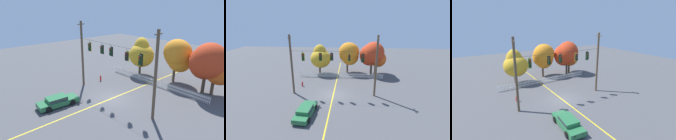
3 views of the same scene
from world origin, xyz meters
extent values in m
plane|color=#4C4C4F|center=(0.00, 0.00, 0.00)|extent=(80.00, 80.00, 0.00)
cube|color=gold|center=(0.00, 0.00, 0.00)|extent=(0.16, 36.00, 0.01)
cylinder|color=brown|center=(-6.10, 0.00, 4.47)|extent=(0.30, 0.30, 8.94)
cylinder|color=brown|center=(6.10, 0.00, 4.47)|extent=(0.30, 0.30, 8.94)
cube|color=brown|center=(-6.10, 0.00, 8.49)|extent=(0.10, 1.10, 0.10)
cube|color=brown|center=(6.10, 0.00, 8.49)|extent=(0.10, 1.10, 0.10)
cylinder|color=black|center=(0.00, 0.00, 6.63)|extent=(12.00, 0.02, 0.02)
cylinder|color=black|center=(-4.35, 0.00, 6.43)|extent=(0.03, 0.03, 0.40)
cube|color=yellow|center=(-4.35, 0.13, 5.73)|extent=(0.43, 0.02, 1.24)
cube|color=black|center=(-4.35, 0.00, 5.73)|extent=(0.30, 0.24, 1.00)
cylinder|color=red|center=(-4.35, -0.14, 6.06)|extent=(0.20, 0.03, 0.20)
cube|color=black|center=(-4.35, -0.18, 6.18)|extent=(0.22, 0.12, 0.06)
cylinder|color=#463B09|center=(-4.35, -0.14, 5.73)|extent=(0.20, 0.03, 0.20)
cube|color=black|center=(-4.35, -0.18, 5.84)|extent=(0.22, 0.12, 0.06)
cylinder|color=#073513|center=(-4.35, -0.14, 5.39)|extent=(0.20, 0.03, 0.20)
cube|color=black|center=(-4.35, -0.18, 5.51)|extent=(0.22, 0.12, 0.06)
cylinder|color=black|center=(-1.84, 0.00, 6.43)|extent=(0.03, 0.03, 0.40)
cube|color=black|center=(-1.84, 0.13, 5.78)|extent=(0.43, 0.02, 1.13)
cube|color=black|center=(-1.84, 0.00, 5.78)|extent=(0.30, 0.24, 0.91)
cylinder|color=red|center=(-1.84, -0.14, 6.08)|extent=(0.20, 0.03, 0.20)
cube|color=black|center=(-1.84, -0.18, 6.20)|extent=(0.22, 0.12, 0.06)
cylinder|color=#463B09|center=(-1.84, -0.14, 5.78)|extent=(0.20, 0.03, 0.20)
cube|color=black|center=(-1.84, -0.18, 5.90)|extent=(0.22, 0.12, 0.06)
cylinder|color=#073513|center=(-1.84, -0.14, 5.48)|extent=(0.20, 0.03, 0.20)
cube|color=black|center=(-1.84, -0.18, 5.59)|extent=(0.22, 0.12, 0.06)
cylinder|color=black|center=(-0.21, 0.00, 6.45)|extent=(0.03, 0.03, 0.36)
cube|color=black|center=(-0.21, 0.13, 5.82)|extent=(0.43, 0.02, 1.12)
cube|color=black|center=(-0.21, 0.00, 5.82)|extent=(0.30, 0.24, 0.91)
cylinder|color=red|center=(-0.21, -0.14, 6.12)|extent=(0.20, 0.03, 0.20)
cube|color=black|center=(-0.21, -0.18, 6.24)|extent=(0.22, 0.12, 0.06)
cylinder|color=#463B09|center=(-0.21, -0.14, 5.82)|extent=(0.20, 0.03, 0.20)
cube|color=black|center=(-0.21, -0.18, 5.93)|extent=(0.22, 0.12, 0.06)
cylinder|color=#073513|center=(-0.21, -0.14, 5.52)|extent=(0.20, 0.03, 0.20)
cube|color=black|center=(-0.21, -0.18, 5.63)|extent=(0.22, 0.12, 0.06)
cylinder|color=black|center=(2.30, 0.00, 6.42)|extent=(0.03, 0.03, 0.43)
cube|color=yellow|center=(2.30, 0.13, 5.75)|extent=(0.43, 0.02, 1.13)
cube|color=black|center=(2.30, 0.00, 5.75)|extent=(0.30, 0.24, 0.91)
cylinder|color=red|center=(2.30, -0.14, 6.05)|extent=(0.20, 0.03, 0.20)
cube|color=black|center=(2.30, -0.18, 6.17)|extent=(0.22, 0.12, 0.06)
cylinder|color=#463B09|center=(2.30, -0.14, 5.75)|extent=(0.20, 0.03, 0.20)
cube|color=black|center=(2.30, -0.18, 5.87)|extent=(0.22, 0.12, 0.06)
cylinder|color=#073513|center=(2.30, -0.14, 5.45)|extent=(0.20, 0.03, 0.20)
cube|color=black|center=(2.30, -0.18, 5.56)|extent=(0.22, 0.12, 0.06)
cylinder|color=black|center=(4.18, 0.00, 6.43)|extent=(0.03, 0.03, 0.40)
cube|color=black|center=(4.18, 0.13, 5.73)|extent=(0.43, 0.02, 1.24)
cube|color=black|center=(4.18, 0.00, 5.73)|extent=(0.30, 0.24, 1.00)
cylinder|color=red|center=(4.18, -0.14, 6.06)|extent=(0.20, 0.03, 0.20)
cube|color=black|center=(4.18, -0.18, 6.18)|extent=(0.22, 0.12, 0.06)
cylinder|color=#463B09|center=(4.18, -0.14, 5.73)|extent=(0.20, 0.03, 0.20)
cube|color=black|center=(4.18, -0.18, 5.85)|extent=(0.22, 0.12, 0.06)
cylinder|color=#073513|center=(4.18, -0.14, 5.40)|extent=(0.20, 0.03, 0.20)
cube|color=black|center=(4.18, -0.18, 5.51)|extent=(0.22, 0.12, 0.06)
cube|color=white|center=(-7.23, 7.25, 0.50)|extent=(0.06, 0.04, 0.99)
cube|color=white|center=(-7.01, 7.25, 0.50)|extent=(0.06, 0.04, 0.99)
cube|color=white|center=(-6.78, 7.25, 0.50)|extent=(0.06, 0.04, 0.99)
cube|color=white|center=(-6.56, 7.25, 0.50)|extent=(0.06, 0.04, 0.99)
cube|color=white|center=(-6.33, 7.25, 0.50)|extent=(0.06, 0.04, 0.99)
cube|color=white|center=(-6.11, 7.25, 0.50)|extent=(0.06, 0.04, 0.99)
cube|color=white|center=(-5.89, 7.25, 0.50)|extent=(0.06, 0.04, 0.99)
cube|color=white|center=(-5.66, 7.25, 0.50)|extent=(0.06, 0.04, 0.99)
cube|color=white|center=(-5.44, 7.25, 0.50)|extent=(0.06, 0.04, 0.99)
cube|color=white|center=(-5.21, 7.25, 0.50)|extent=(0.06, 0.04, 0.99)
cube|color=white|center=(-4.99, 7.25, 0.50)|extent=(0.06, 0.04, 0.99)
cube|color=white|center=(-4.76, 7.25, 0.50)|extent=(0.06, 0.04, 0.99)
cube|color=white|center=(-4.54, 7.25, 0.50)|extent=(0.06, 0.04, 0.99)
cube|color=white|center=(-4.32, 7.25, 0.50)|extent=(0.06, 0.04, 0.99)
cube|color=white|center=(-4.09, 7.25, 0.50)|extent=(0.06, 0.04, 0.99)
cube|color=white|center=(-3.87, 7.25, 0.50)|extent=(0.06, 0.04, 0.99)
cube|color=white|center=(-3.64, 7.25, 0.50)|extent=(0.06, 0.04, 0.99)
cube|color=white|center=(-3.42, 7.25, 0.50)|extent=(0.06, 0.04, 0.99)
cube|color=white|center=(-3.20, 7.25, 0.50)|extent=(0.06, 0.04, 0.99)
cube|color=white|center=(-2.97, 7.25, 0.50)|extent=(0.06, 0.04, 0.99)
cube|color=white|center=(-2.75, 7.25, 0.50)|extent=(0.06, 0.04, 0.99)
cube|color=white|center=(-2.52, 7.25, 0.50)|extent=(0.06, 0.04, 0.99)
cube|color=white|center=(-2.30, 7.25, 0.50)|extent=(0.06, 0.04, 0.99)
cube|color=white|center=(-2.08, 7.25, 0.50)|extent=(0.06, 0.04, 0.99)
cube|color=white|center=(-1.85, 7.25, 0.50)|extent=(0.06, 0.04, 0.99)
cube|color=white|center=(-1.63, 7.25, 0.50)|extent=(0.06, 0.04, 0.99)
cube|color=white|center=(-1.40, 7.25, 0.50)|extent=(0.06, 0.04, 0.99)
cube|color=white|center=(-1.18, 7.25, 0.50)|extent=(0.06, 0.04, 0.99)
cube|color=white|center=(-0.96, 7.25, 0.50)|extent=(0.06, 0.04, 0.99)
cube|color=white|center=(-0.73, 7.25, 0.50)|extent=(0.06, 0.04, 0.99)
cube|color=white|center=(-0.51, 7.25, 0.50)|extent=(0.06, 0.04, 0.99)
cube|color=white|center=(-0.28, 7.25, 0.50)|extent=(0.06, 0.04, 0.99)
cube|color=white|center=(-0.06, 7.25, 0.50)|extent=(0.06, 0.04, 0.99)
cube|color=white|center=(0.16, 7.25, 0.50)|extent=(0.06, 0.04, 0.99)
cube|color=white|center=(0.39, 7.25, 0.50)|extent=(0.06, 0.04, 0.99)
cube|color=white|center=(0.61, 7.25, 0.50)|extent=(0.06, 0.04, 0.99)
cube|color=white|center=(0.84, 7.25, 0.50)|extent=(0.06, 0.04, 0.99)
cube|color=white|center=(1.06, 7.25, 0.50)|extent=(0.06, 0.04, 0.99)
cube|color=white|center=(1.29, 7.25, 0.50)|extent=(0.06, 0.04, 0.99)
cube|color=white|center=(1.51, 7.25, 0.50)|extent=(0.06, 0.04, 0.99)
cube|color=white|center=(1.73, 7.25, 0.50)|extent=(0.06, 0.04, 0.99)
cube|color=white|center=(1.96, 7.25, 0.50)|extent=(0.06, 0.04, 0.99)
cube|color=white|center=(2.18, 7.25, 0.50)|extent=(0.06, 0.04, 0.99)
cube|color=white|center=(2.41, 7.25, 0.50)|extent=(0.06, 0.04, 0.99)
cube|color=white|center=(2.63, 7.25, 0.50)|extent=(0.06, 0.04, 0.99)
cube|color=white|center=(2.85, 7.25, 0.50)|extent=(0.06, 0.04, 0.99)
cube|color=white|center=(3.08, 7.25, 0.50)|extent=(0.06, 0.04, 0.99)
cube|color=white|center=(3.30, 7.25, 0.50)|extent=(0.06, 0.04, 0.99)
cube|color=white|center=(3.53, 7.25, 0.50)|extent=(0.06, 0.04, 0.99)
cube|color=white|center=(3.75, 7.25, 0.50)|extent=(0.06, 0.04, 0.99)
cube|color=white|center=(3.97, 7.25, 0.50)|extent=(0.06, 0.04, 0.99)
cube|color=white|center=(4.20, 7.25, 0.50)|extent=(0.06, 0.04, 0.99)
cube|color=white|center=(4.42, 7.25, 0.50)|extent=(0.06, 0.04, 0.99)
cube|color=white|center=(4.65, 7.25, 0.50)|extent=(0.06, 0.04, 0.99)
cube|color=white|center=(4.87, 7.25, 0.50)|extent=(0.06, 0.04, 0.99)
cube|color=white|center=(5.09, 7.25, 0.50)|extent=(0.06, 0.04, 0.99)
cube|color=white|center=(5.32, 7.25, 0.50)|extent=(0.06, 0.04, 0.99)
cube|color=white|center=(5.54, 7.25, 0.50)|extent=(0.06, 0.04, 0.99)
cube|color=white|center=(5.77, 7.25, 0.50)|extent=(0.06, 0.04, 0.99)
cube|color=white|center=(5.99, 7.25, 0.50)|extent=(0.06, 0.04, 0.99)
cube|color=white|center=(6.22, 7.25, 0.50)|extent=(0.06, 0.04, 0.99)
cube|color=white|center=(6.44, 7.25, 0.50)|extent=(0.06, 0.04, 0.99)
cube|color=white|center=(6.66, 7.25, 0.50)|extent=(0.06, 0.04, 0.99)
cube|color=white|center=(6.89, 7.25, 0.50)|extent=(0.06, 0.04, 0.99)
cube|color=white|center=(7.11, 7.25, 0.50)|extent=(0.06, 0.04, 0.99)
cube|color=white|center=(7.34, 7.25, 0.50)|extent=(0.06, 0.04, 0.99)
cube|color=white|center=(7.56, 7.25, 0.50)|extent=(0.06, 0.04, 0.99)
cube|color=white|center=(7.78, 7.25, 0.50)|extent=(0.06, 0.04, 0.99)
cube|color=white|center=(8.01, 7.25, 0.50)|extent=(0.06, 0.04, 0.99)
cube|color=white|center=(8.23, 7.25, 0.50)|extent=(0.06, 0.04, 0.99)
cube|color=white|center=(8.46, 7.25, 0.50)|extent=(0.06, 0.04, 0.99)
cube|color=white|center=(8.68, 7.25, 0.50)|extent=(0.06, 0.04, 0.99)
cube|color=white|center=(0.73, 7.28, 0.30)|extent=(15.91, 0.03, 0.08)
cube|color=white|center=(0.73, 7.28, 0.71)|extent=(15.91, 0.03, 0.08)
cylinder|color=brown|center=(-3.79, 9.55, 1.04)|extent=(0.37, 0.37, 2.09)
ellipsoid|color=gold|center=(-3.55, 9.52, 3.16)|extent=(4.12, 3.82, 3.71)
ellipsoid|color=gold|center=(-3.71, 9.68, 3.88)|extent=(2.83, 2.42, 4.27)
cylinder|color=brown|center=(1.86, 10.60, 1.18)|extent=(0.37, 0.37, 2.37)
ellipsoid|color=orange|center=(2.36, 10.94, 3.37)|extent=(3.58, 3.04, 3.62)
ellipsoid|color=orange|center=(1.79, 11.02, 3.79)|extent=(3.34, 3.31, 3.41)
ellipsoid|color=orange|center=(2.16, 10.50, 4.45)|extent=(4.13, 3.36, 3.84)
cylinder|color=#473828|center=(6.68, 9.65, 1.36)|extent=(0.41, 0.41, 2.71)
ellipsoid|color=red|center=(6.26, 10.11, 3.90)|extent=(3.92, 3.43, 4.25)
ellipsoid|color=red|center=(7.00, 9.62, 4.45)|extent=(4.14, 4.08, 4.39)
cylinder|color=brown|center=(7.60, 10.23, 1.08)|extent=(0.39, 0.39, 2.15)
ellipsoid|color=#DB5619|center=(8.05, 10.51, 3.04)|extent=(3.34, 3.12, 3.23)
ellipsoid|color=#DB5619|center=(7.10, 10.49, 3.45)|extent=(2.60, 2.35, 2.98)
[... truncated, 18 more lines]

